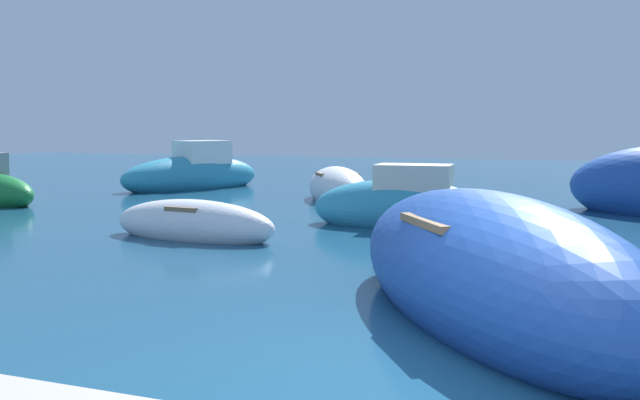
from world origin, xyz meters
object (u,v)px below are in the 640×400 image
object	(u,v)px
moored_boat_4	(337,189)
moored_boat_3	(488,274)
moored_boat_1	(193,174)
moored_boat_7	(401,206)
moored_boat_0	(193,224)

from	to	relation	value
moored_boat_4	moored_boat_3	bearing A→B (deg)	-7.30
moored_boat_1	moored_boat_7	size ratio (longest dim) A/B	1.45
moored_boat_1	moored_boat_4	xyz separation A→B (m)	(5.78, -2.08, -0.14)
moored_boat_1	moored_boat_7	bearing A→B (deg)	79.21
moored_boat_7	moored_boat_0	bearing A→B (deg)	39.29
moored_boat_0	moored_boat_4	bearing A→B (deg)	-87.77
moored_boat_1	moored_boat_7	world-z (taller)	moored_boat_1
moored_boat_4	moored_boat_0	bearing A→B (deg)	-37.00
moored_boat_4	moored_boat_7	bearing A→B (deg)	0.41
moored_boat_1	moored_boat_4	bearing A→B (deg)	95.15
moored_boat_0	moored_boat_4	size ratio (longest dim) A/B	0.94
moored_boat_1	moored_boat_4	size ratio (longest dim) A/B	1.45
moored_boat_3	moored_boat_7	size ratio (longest dim) A/B	1.54
moored_boat_1	moored_boat_7	xyz separation A→B (m)	(8.57, -6.16, -0.07)
moored_boat_3	moored_boat_4	world-z (taller)	moored_boat_3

